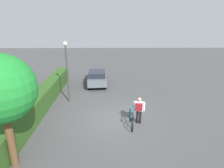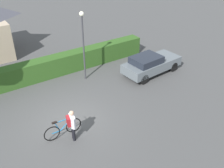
% 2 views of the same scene
% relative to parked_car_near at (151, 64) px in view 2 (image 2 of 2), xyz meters
% --- Properties ---
extents(ground_plane, '(60.00, 60.00, 0.00)m').
position_rel_parked_car_near_xyz_m(ground_plane, '(-6.62, -1.58, -0.71)').
color(ground_plane, '#454545').
extents(hedge_row, '(16.14, 0.90, 1.27)m').
position_rel_parked_car_near_xyz_m(hedge_row, '(-6.62, 3.36, -0.08)').
color(hedge_row, '#2D531D').
rests_on(hedge_row, ground).
extents(parked_car_near, '(4.14, 1.91, 1.35)m').
position_rel_parked_car_near_xyz_m(parked_car_near, '(0.00, 0.00, 0.00)').
color(parked_car_near, slate).
rests_on(parked_car_near, ground).
extents(bicycle, '(1.84, 0.50, 0.97)m').
position_rel_parked_car_near_xyz_m(bicycle, '(-7.33, -2.38, -0.30)').
color(bicycle, black).
rests_on(bicycle, ground).
extents(person_rider, '(0.42, 0.63, 1.58)m').
position_rel_parked_car_near_xyz_m(person_rider, '(-7.06, -2.84, 0.24)').
color(person_rider, black).
rests_on(person_rider, ground).
extents(street_lamp, '(0.28, 0.28, 4.32)m').
position_rel_parked_car_near_xyz_m(street_lamp, '(-3.89, 1.79, 2.07)').
color(street_lamp, '#38383D').
rests_on(street_lamp, ground).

